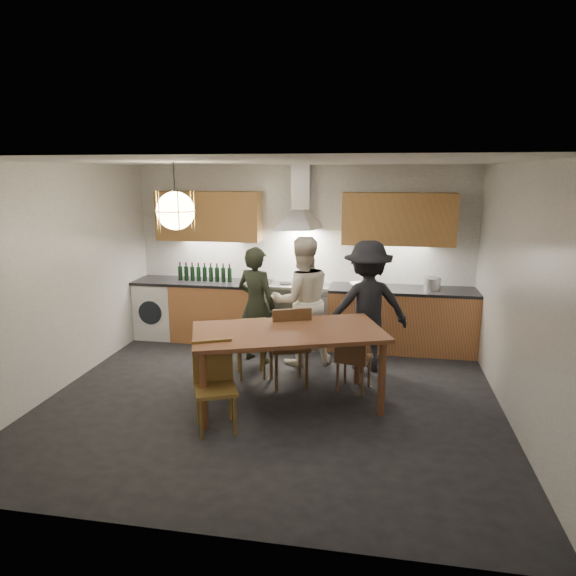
% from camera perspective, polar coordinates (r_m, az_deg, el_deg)
% --- Properties ---
extents(ground, '(5.00, 5.00, 0.00)m').
position_cam_1_polar(ground, '(5.91, -1.79, -12.24)').
color(ground, black).
rests_on(ground, ground).
extents(room_shell, '(5.02, 4.52, 2.61)m').
position_cam_1_polar(room_shell, '(5.41, -1.91, 4.36)').
color(room_shell, white).
rests_on(room_shell, ground).
extents(counter_run, '(5.00, 0.62, 0.90)m').
position_cam_1_polar(counter_run, '(7.55, 1.40, -2.96)').
color(counter_run, '#D58952').
rests_on(counter_run, ground).
extents(range_stove, '(0.90, 0.60, 0.92)m').
position_cam_1_polar(range_stove, '(7.55, 1.21, -3.03)').
color(range_stove, silver).
rests_on(range_stove, ground).
extents(wall_fixtures, '(4.30, 0.54, 1.10)m').
position_cam_1_polar(wall_fixtures, '(7.42, 1.41, 7.93)').
color(wall_fixtures, tan).
rests_on(wall_fixtures, ground).
extents(pendant_lamp, '(0.43, 0.43, 0.70)m').
position_cam_1_polar(pendant_lamp, '(5.57, -12.39, 8.38)').
color(pendant_lamp, black).
rests_on(pendant_lamp, ground).
extents(dining_table, '(2.23, 1.63, 0.85)m').
position_cam_1_polar(dining_table, '(5.52, 0.02, -5.67)').
color(dining_table, brown).
rests_on(dining_table, ground).
extents(chair_back_left, '(0.46, 0.46, 0.79)m').
position_cam_1_polar(chair_back_left, '(6.32, -4.09, -6.13)').
color(chair_back_left, brown).
rests_on(chair_back_left, ground).
extents(chair_back_mid, '(0.58, 0.58, 0.99)m').
position_cam_1_polar(chair_back_mid, '(6.02, 0.24, -5.96)').
color(chair_back_mid, brown).
rests_on(chair_back_mid, ground).
extents(chair_back_right, '(0.44, 0.44, 0.80)m').
position_cam_1_polar(chair_back_right, '(5.96, 7.16, -7.34)').
color(chair_back_right, brown).
rests_on(chair_back_right, ground).
extents(chair_front, '(0.53, 0.53, 0.88)m').
position_cam_1_polar(chair_front, '(5.19, -8.19, -9.96)').
color(chair_front, brown).
rests_on(chair_front, ground).
extents(person_left, '(0.67, 0.56, 1.56)m').
position_cam_1_polar(person_left, '(6.81, -3.54, -1.88)').
color(person_left, black).
rests_on(person_left, ground).
extents(person_mid, '(1.01, 0.92, 1.70)m').
position_cam_1_polar(person_mid, '(6.71, 1.54, -1.46)').
color(person_mid, beige).
rests_on(person_mid, ground).
extents(person_right, '(1.22, 0.92, 1.67)m').
position_cam_1_polar(person_right, '(6.55, 8.79, -2.06)').
color(person_right, black).
rests_on(person_right, ground).
extents(mixing_bowl, '(0.38, 0.38, 0.07)m').
position_cam_1_polar(mixing_bowl, '(7.30, 8.01, 0.28)').
color(mixing_bowl, '#A9A9AC').
rests_on(mixing_bowl, counter_run).
extents(stock_pot, '(0.26, 0.26, 0.16)m').
position_cam_1_polar(stock_pot, '(7.38, 15.71, 0.41)').
color(stock_pot, silver).
rests_on(stock_pot, counter_run).
extents(wine_bottles, '(0.84, 0.06, 0.27)m').
position_cam_1_polar(wine_bottles, '(7.77, -9.24, 1.76)').
color(wine_bottles, black).
rests_on(wine_bottles, counter_run).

